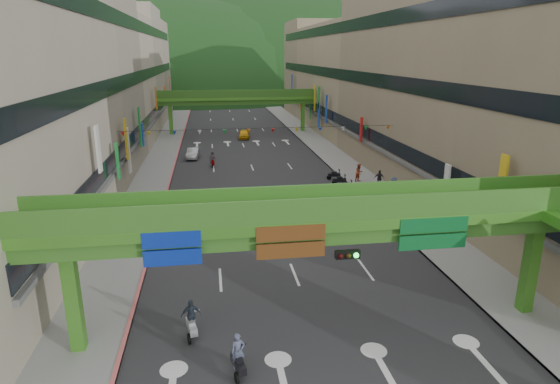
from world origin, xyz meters
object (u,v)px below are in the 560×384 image
object	(u,v)px
car_yellow	(244,134)
overpass_near	(343,234)
scooter_rider_near	(238,356)
scooter_rider_mid	(302,197)
pedestrian_red	(359,174)
car_silver	(193,153)

from	to	relation	value
car_yellow	overpass_near	bearing A→B (deg)	-83.38
scooter_rider_near	scooter_rider_mid	xyz separation A→B (m)	(6.91, 21.24, 0.10)
pedestrian_red	car_yellow	bearing A→B (deg)	79.79
car_yellow	car_silver	bearing A→B (deg)	-112.95
overpass_near	pedestrian_red	bearing A→B (deg)	70.30
scooter_rider_mid	pedestrian_red	world-z (taller)	scooter_rider_mid
scooter_rider_near	car_silver	size ratio (longest dim) A/B	0.48
scooter_rider_mid	car_silver	xyz separation A→B (m)	(-9.93, 21.66, -0.33)
overpass_near	pedestrian_red	distance (m)	28.24
car_silver	scooter_rider_mid	bearing A→B (deg)	-59.98
overpass_near	scooter_rider_mid	distance (m)	19.70
car_yellow	scooter_rider_near	bearing A→B (deg)	-88.37
scooter_rider_mid	scooter_rider_near	bearing A→B (deg)	-108.02
scooter_rider_mid	car_yellow	distance (m)	35.27
scooter_rider_mid	car_yellow	size ratio (longest dim) A/B	0.47
overpass_near	scooter_rider_mid	world-z (taller)	overpass_near
car_silver	car_yellow	xyz separation A→B (m)	(7.55, 13.53, 0.04)
car_silver	overpass_near	bearing A→B (deg)	-73.61
overpass_near	scooter_rider_near	bearing A→B (deg)	-156.82
overpass_near	pedestrian_red	size ratio (longest dim) A/B	14.99
car_silver	pedestrian_red	world-z (taller)	pedestrian_red
overpass_near	car_yellow	bearing A→B (deg)	90.40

